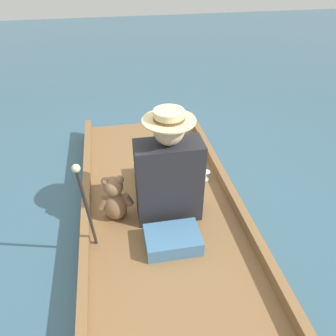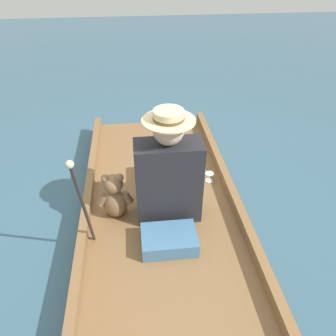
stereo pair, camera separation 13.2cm
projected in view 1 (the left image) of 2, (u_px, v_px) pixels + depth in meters
name	position (u px, v px, depth m)	size (l,w,h in m)	color
ground_plane	(160.00, 212.00, 2.65)	(16.00, 16.00, 0.00)	#385B70
punt_boat	(160.00, 207.00, 2.62)	(1.20, 2.74, 0.20)	brown
seat_cushion	(173.00, 240.00, 2.20)	(0.37, 0.26, 0.11)	teal
seated_person	(167.00, 175.00, 2.37)	(0.46, 0.76, 0.86)	white
teddy_bear	(115.00, 199.00, 2.35)	(0.27, 0.16, 0.39)	#846042
wine_glass	(206.00, 174.00, 2.81)	(0.07, 0.07, 0.08)	silver
walking_cane	(86.00, 204.00, 1.85)	(0.04, 0.28, 0.83)	#2D2823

